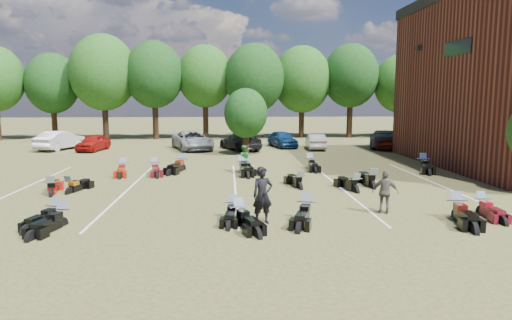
{
  "coord_description": "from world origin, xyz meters",
  "views": [
    {
      "loc": [
        -3.31,
        -18.22,
        4.29
      ],
      "look_at": [
        -1.95,
        4.0,
        1.2
      ],
      "focal_mm": 32.0,
      "sensor_mm": 36.0,
      "label": 1
    }
  ],
  "objects": [
    {
      "name": "parking_lines",
      "position": [
        -3.0,
        3.0,
        0.01
      ],
      "size": [
        20.1,
        14.0,
        0.01
      ],
      "color": "silver",
      "rests_on": "ground"
    },
    {
      "name": "tree_line",
      "position": [
        -1.0,
        29.0,
        6.31
      ],
      "size": [
        56.0,
        6.0,
        9.79
      ],
      "color": "black",
      "rests_on": "ground"
    },
    {
      "name": "motorcycle_20",
      "position": [
        8.15,
        7.68,
        0.0
      ],
      "size": [
        1.34,
        2.61,
        1.39
      ],
      "primitive_type": null,
      "rotation": [
        0.0,
        0.0,
        -0.23
      ],
      "color": "black",
      "rests_on": "ground"
    },
    {
      "name": "motorcycle_19",
      "position": [
        1.62,
        8.76,
        0.0
      ],
      "size": [
        0.74,
        2.3,
        1.28
      ],
      "primitive_type": null,
      "rotation": [
        0.0,
        0.0,
        0.0
      ],
      "color": "black",
      "rests_on": "ground"
    },
    {
      "name": "ground",
      "position": [
        0.0,
        0.0,
        0.0
      ],
      "size": [
        160.0,
        160.0,
        0.0
      ],
      "primitive_type": "plane",
      "color": "brown",
      "rests_on": "ground"
    },
    {
      "name": "car_1",
      "position": [
        -17.02,
        19.75,
        0.77
      ],
      "size": [
        2.94,
        4.98,
        1.55
      ],
      "primitive_type": "imported",
      "rotation": [
        0.0,
        0.0,
        2.85
      ],
      "color": "#BDBCC1",
      "rests_on": "ground"
    },
    {
      "name": "motorcycle_6",
      "position": [
        6.02,
        -2.32,
        0.0
      ],
      "size": [
        0.76,
        2.08,
        1.14
      ],
      "primitive_type": null,
      "rotation": [
        0.0,
        0.0,
        -0.05
      ],
      "color": "#510B16",
      "rests_on": "ground"
    },
    {
      "name": "motorcycle_2",
      "position": [
        -2.95,
        -3.17,
        0.0
      ],
      "size": [
        1.36,
        2.31,
        1.23
      ],
      "primitive_type": null,
      "rotation": [
        0.0,
        0.0,
        0.32
      ],
      "color": "black",
      "rests_on": "ground"
    },
    {
      "name": "motorcycle_18",
      "position": [
        -2.55,
        7.39,
        0.0
      ],
      "size": [
        1.14,
        2.55,
        1.37
      ],
      "primitive_type": null,
      "rotation": [
        0.0,
        0.0,
        0.15
      ],
      "color": "black",
      "rests_on": "ground"
    },
    {
      "name": "motorcycle_13",
      "position": [
        3.49,
        2.59,
        0.0
      ],
      "size": [
        0.79,
        2.47,
        1.37
      ],
      "primitive_type": null,
      "rotation": [
        0.0,
        0.0,
        3.14
      ],
      "color": "black",
      "rests_on": "ground"
    },
    {
      "name": "motorcycle_15",
      "position": [
        -9.24,
        7.48,
        0.0
      ],
      "size": [
        0.98,
        2.3,
        1.24
      ],
      "primitive_type": null,
      "rotation": [
        0.0,
        0.0,
        0.13
      ],
      "color": "#971A0B",
      "rests_on": "ground"
    },
    {
      "name": "person_grey",
      "position": [
        2.46,
        -2.06,
        0.81
      ],
      "size": [
        1.02,
        0.7,
        1.61
      ],
      "primitive_type": "imported",
      "rotation": [
        0.0,
        0.0,
        2.79
      ],
      "color": "#4F4B44",
      "rests_on": "ground"
    },
    {
      "name": "car_2",
      "position": [
        -6.24,
        19.12,
        0.77
      ],
      "size": [
        4.09,
        6.03,
        1.53
      ],
      "primitive_type": "imported",
      "rotation": [
        0.0,
        0.0,
        0.31
      ],
      "color": "#919399",
      "rests_on": "ground"
    },
    {
      "name": "car_6",
      "position": [
        10.24,
        18.82,
        0.74
      ],
      "size": [
        3.99,
        5.83,
        1.48
      ],
      "primitive_type": "imported",
      "rotation": [
        0.0,
        0.0,
        -0.32
      ],
      "color": "#541404",
      "rests_on": "ground"
    },
    {
      "name": "motorcycle_0",
      "position": [
        -8.9,
        -3.07,
        0.0
      ],
      "size": [
        1.16,
        2.21,
        1.18
      ],
      "primitive_type": null,
      "rotation": [
        0.0,
        0.0,
        -0.24
      ],
      "color": "black",
      "rests_on": "ground"
    },
    {
      "name": "motorcycle_11",
      "position": [
        0.03,
        2.64,
        0.0
      ],
      "size": [
        1.05,
        2.27,
        1.22
      ],
      "primitive_type": null,
      "rotation": [
        0.0,
        0.0,
        3.31
      ],
      "color": "black",
      "rests_on": "ground"
    },
    {
      "name": "motorcycle_8",
      "position": [
        -10.4,
        2.22,
        0.0
      ],
      "size": [
        1.19,
        2.15,
        1.14
      ],
      "primitive_type": null,
      "rotation": [
        0.0,
        0.0,
        2.86
      ],
      "color": "black",
      "rests_on": "ground"
    },
    {
      "name": "motorcycle_5",
      "position": [
        4.75,
        -2.93,
        0.0
      ],
      "size": [
        1.16,
        2.5,
        1.34
      ],
      "primitive_type": null,
      "rotation": [
        0.0,
        0.0,
        -0.17
      ],
      "color": "black",
      "rests_on": "ground"
    },
    {
      "name": "motorcycle_12",
      "position": [
        2.42,
        1.73,
        0.0
      ],
      "size": [
        1.15,
        2.33,
        1.25
      ],
      "primitive_type": null,
      "rotation": [
        0.0,
        0.0,
        3.34
      ],
      "color": "black",
      "rests_on": "ground"
    },
    {
      "name": "motorcycle_16",
      "position": [
        -2.27,
        7.74,
        0.0
      ],
      "size": [
        0.94,
        2.25,
        1.22
      ],
      "primitive_type": null,
      "rotation": [
        0.0,
        0.0,
        0.11
      ],
      "color": "black",
      "rests_on": "ground"
    },
    {
      "name": "car_7",
      "position": [
        9.75,
        19.49,
        0.76
      ],
      "size": [
        3.54,
        5.6,
        1.51
      ],
      "primitive_type": "imported",
      "rotation": [
        0.0,
        0.0,
        2.85
      ],
      "color": "#343338",
      "rests_on": "ground"
    },
    {
      "name": "person_black",
      "position": [
        -2.16,
        -3.12,
        0.98
      ],
      "size": [
        0.81,
        0.65,
        1.96
      ],
      "primitive_type": "imported",
      "rotation": [
        0.0,
        0.0,
        0.28
      ],
      "color": "black",
      "rests_on": "ground"
    },
    {
      "name": "car_3",
      "position": [
        -2.32,
        18.77,
        0.71
      ],
      "size": [
        3.84,
        5.25,
        1.41
      ],
      "primitive_type": "imported",
      "rotation": [
        0.0,
        0.0,
        3.58
      ],
      "color": "black",
      "rests_on": "ground"
    },
    {
      "name": "person_green",
      "position": [
        -2.44,
        7.74,
        0.77
      ],
      "size": [
        0.78,
        0.63,
        1.55
      ],
      "primitive_type": "imported",
      "rotation": [
        0.0,
        0.0,
        3.08
      ],
      "color": "#296E2D",
      "rests_on": "ground"
    },
    {
      "name": "car_4",
      "position": [
        1.32,
        20.43,
        0.71
      ],
      "size": [
        2.56,
        4.41,
        1.41
      ],
      "primitive_type": "imported",
      "rotation": [
        0.0,
        0.0,
        0.23
      ],
      "color": "#0B2651",
      "rests_on": "ground"
    },
    {
      "name": "motorcycle_1",
      "position": [
        -9.35,
        -2.45,
        0.0
      ],
      "size": [
        1.12,
        2.09,
        1.11
      ],
      "primitive_type": null,
      "rotation": [
        0.0,
        0.0,
        -0.26
      ],
      "color": "black",
      "rests_on": "ground"
    },
    {
      "name": "motorcycle_14",
      "position": [
        -7.49,
        7.53,
        0.0
      ],
      "size": [
        1.22,
        2.35,
        1.25
      ],
      "primitive_type": null,
      "rotation": [
        0.0,
        0.0,
        0.23
      ],
      "color": "#4B0A11",
      "rests_on": "ground"
    },
    {
      "name": "motorcycle_3",
      "position": [
        -3.17,
        -2.32,
        0.0
      ],
      "size": [
        0.85,
        2.08,
        1.13
      ],
      "primitive_type": null,
      "rotation": [
        0.0,
        0.0,
        -0.1
      ],
      "color": "black",
      "rests_on": "ground"
    },
    {
      "name": "young_tree_midfield",
      "position": [
        -2.0,
        15.5,
        3.09
      ],
      "size": [
        3.2,
        3.2,
        4.7
      ],
      "color": "black",
      "rests_on": "ground"
    },
    {
      "name": "motorcycle_4",
      "position": [
        -0.57,
        -2.65,
        0.0
      ],
      "size": [
        1.38,
        2.36,
        1.26
      ],
      "primitive_type": null,
      "rotation": [
        0.0,
        0.0,
        -0.32
      ],
      "color": "black",
      "rests_on": "ground"
    },
    {
      "name": "car_0",
      "position": [
        -14.09,
        18.8,
        0.66
      ],
      "size": [
        2.17,
        4.08,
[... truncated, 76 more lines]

